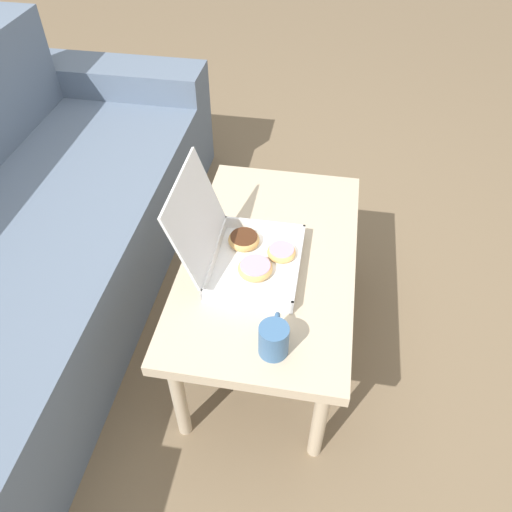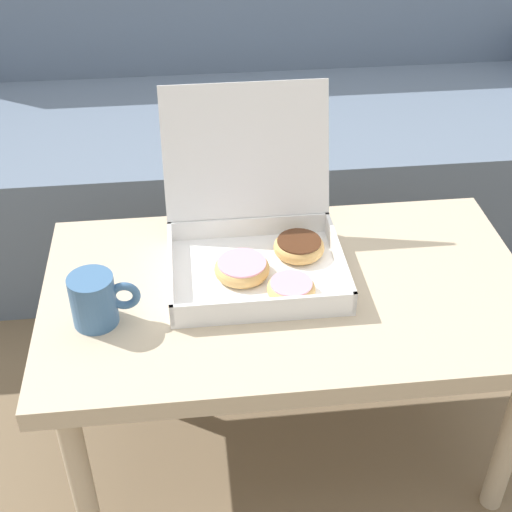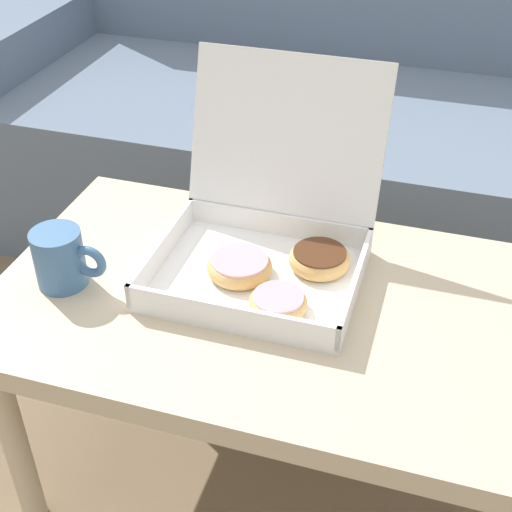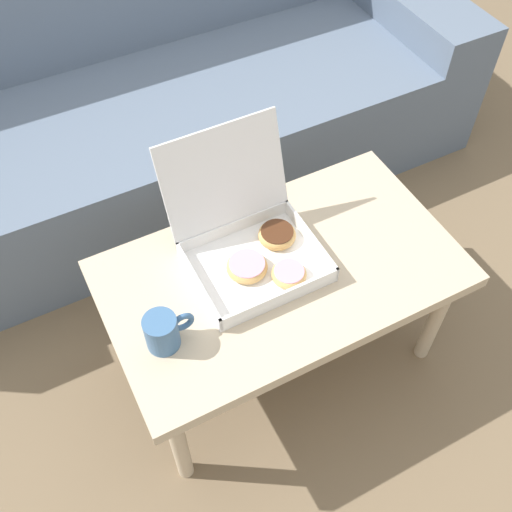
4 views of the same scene
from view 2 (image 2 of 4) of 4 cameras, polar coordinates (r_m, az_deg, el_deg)
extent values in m
plane|color=#756047|center=(1.79, 1.51, -10.91)|extent=(12.00, 12.00, 0.00)
cube|color=slate|center=(2.19, -0.77, 6.11)|extent=(1.88, 0.67, 0.42)
cube|color=slate|center=(2.50, -1.85, 15.43)|extent=(1.88, 0.20, 0.85)
cube|color=#C6B293|center=(1.39, 2.55, -3.05)|extent=(0.95, 0.55, 0.04)
cylinder|color=#C6B293|center=(1.41, -13.88, -16.80)|extent=(0.04, 0.04, 0.41)
cylinder|color=#C6B293|center=(1.52, 19.67, -13.54)|extent=(0.04, 0.04, 0.41)
cylinder|color=#C6B293|center=(1.71, -12.65, -5.26)|extent=(0.04, 0.04, 0.41)
cylinder|color=#C6B293|center=(1.79, 14.52, -3.28)|extent=(0.04, 0.04, 0.41)
cube|color=white|center=(1.40, 0.00, -1.52)|extent=(0.34, 0.27, 0.01)
cube|color=white|center=(1.28, 0.66, -4.23)|extent=(0.34, 0.01, 0.04)
cube|color=white|center=(1.49, -0.57, 2.37)|extent=(0.34, 0.01, 0.04)
cube|color=white|center=(1.38, -6.84, -1.13)|extent=(0.01, 0.27, 0.04)
cube|color=white|center=(1.41, 6.69, -0.23)|extent=(0.01, 0.27, 0.04)
cube|color=white|center=(1.45, -0.79, 8.37)|extent=(0.34, 0.09, 0.26)
torus|color=tan|center=(1.38, -1.13, -1.01)|extent=(0.11, 0.11, 0.03)
cylinder|color=pink|center=(1.38, -1.13, -0.71)|extent=(0.09, 0.09, 0.01)
torus|color=tan|center=(1.44, 3.45, 0.72)|extent=(0.10, 0.10, 0.03)
cylinder|color=#472614|center=(1.44, 3.47, 1.02)|extent=(0.09, 0.09, 0.01)
torus|color=tan|center=(1.34, 2.72, -2.63)|extent=(0.09, 0.09, 0.03)
cylinder|color=pink|center=(1.33, 2.73, -2.35)|extent=(0.08, 0.08, 0.01)
cylinder|color=#3D6693|center=(1.30, -12.89, -3.46)|extent=(0.08, 0.08, 0.10)
torus|color=#3D6693|center=(1.29, -10.49, -3.15)|extent=(0.06, 0.01, 0.06)
camera|label=1|loc=(1.35, -65.27, 31.17)|focal=35.00mm
camera|label=3|loc=(0.47, 53.08, 4.61)|focal=50.00mm
camera|label=4|loc=(0.58, -100.90, 52.96)|focal=42.00mm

